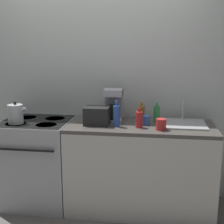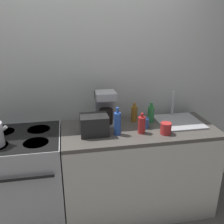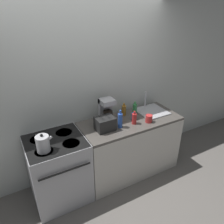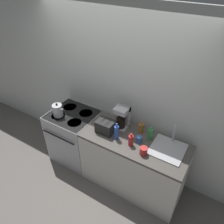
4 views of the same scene
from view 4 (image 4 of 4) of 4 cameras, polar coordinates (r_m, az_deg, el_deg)
The scene contains 14 objects.
ground_plane at distance 3.71m, azimuth -4.99°, elevation -17.81°, with size 12.00×12.00×0.00m, color slate.
wall_back at distance 3.27m, azimuth 1.30°, elevation 4.95°, with size 8.00×0.05×2.60m.
stove at distance 3.80m, azimuth -9.67°, elevation -6.06°, with size 0.73×0.71×0.93m.
counter_block at distance 3.35m, azimuth 5.56°, elevation -13.16°, with size 1.49×0.65×0.93m.
kettle at distance 3.48m, azimuth -14.00°, elevation 0.43°, with size 0.19×0.15×0.23m.
toaster at distance 3.08m, azimuth -1.68°, elevation -3.76°, with size 0.25×0.20×0.18m.
coffee_maker at distance 3.13m, azimuth 2.69°, elevation -1.25°, with size 0.19×0.19×0.34m.
sink_tray at distance 2.96m, azimuth 14.42°, elevation -9.17°, with size 0.43×0.43×0.28m.
bottle_red at distance 2.89m, azimuth 4.95°, elevation -7.38°, with size 0.07×0.07×0.19m.
bottle_blue at distance 2.96m, azimuth 1.19°, elevation -5.35°, with size 0.06×0.06×0.26m.
bottle_green at distance 3.01m, azimuth 9.92°, elevation -5.74°, with size 0.06×0.06×0.21m.
bottle_amber at distance 3.09m, azimuth 7.62°, elevation -4.22°, with size 0.06×0.06×0.20m.
cup_blue at distance 2.97m, azimuth 7.08°, elevation -7.07°, with size 0.08×0.08×0.10m.
cup_red at distance 2.81m, azimuth 8.24°, elevation -10.03°, with size 0.10×0.10×0.11m.
Camera 4 is at (1.40, -1.69, 2.99)m, focal length 35.00 mm.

